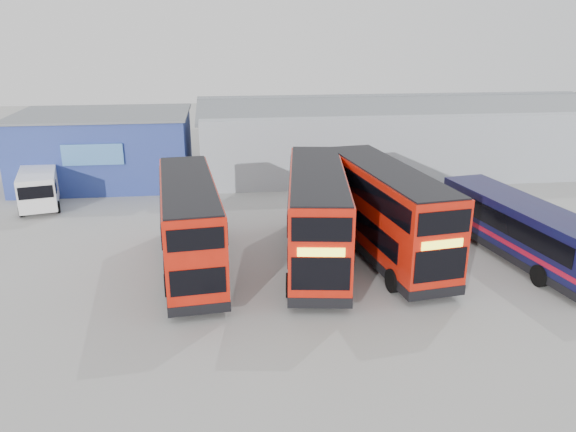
{
  "coord_description": "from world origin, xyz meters",
  "views": [
    {
      "loc": [
        -5.34,
        -23.6,
        11.34
      ],
      "look_at": [
        -2.3,
        2.75,
        2.1
      ],
      "focal_mm": 35.0,
      "sensor_mm": 36.0,
      "label": 1
    }
  ],
  "objects_px": {
    "office_block": "(105,148)",
    "panel_van": "(39,186)",
    "maintenance_shed": "(390,135)",
    "double_decker_centre": "(317,218)",
    "single_decker_blue": "(521,231)",
    "double_decker_left": "(190,227)",
    "double_decker_right": "(386,214)"
  },
  "relations": [
    {
      "from": "office_block",
      "to": "panel_van",
      "type": "xyz_separation_m",
      "value": [
        -3.23,
        -5.47,
        -1.25
      ]
    },
    {
      "from": "double_decker_right",
      "to": "maintenance_shed",
      "type": "bearing_deg",
      "value": 64.61
    },
    {
      "from": "office_block",
      "to": "single_decker_blue",
      "type": "relative_size",
      "value": 1.12
    },
    {
      "from": "maintenance_shed",
      "to": "double_decker_centre",
      "type": "bearing_deg",
      "value": -116.25
    },
    {
      "from": "maintenance_shed",
      "to": "office_block",
      "type": "bearing_deg",
      "value": -174.79
    },
    {
      "from": "double_decker_right",
      "to": "single_decker_blue",
      "type": "xyz_separation_m",
      "value": [
        6.7,
        -0.94,
        -0.85
      ]
    },
    {
      "from": "maintenance_shed",
      "to": "double_decker_centre",
      "type": "xyz_separation_m",
      "value": [
        -9.01,
        -18.26,
        -0.29
      ]
    },
    {
      "from": "double_decker_right",
      "to": "double_decker_centre",
      "type": "bearing_deg",
      "value": 175.54
    },
    {
      "from": "double_decker_left",
      "to": "panel_van",
      "type": "bearing_deg",
      "value": -53.26
    },
    {
      "from": "double_decker_left",
      "to": "single_decker_blue",
      "type": "xyz_separation_m",
      "value": [
        16.28,
        -0.48,
        -0.74
      ]
    },
    {
      "from": "double_decker_left",
      "to": "double_decker_centre",
      "type": "height_order",
      "value": "double_decker_centre"
    },
    {
      "from": "maintenance_shed",
      "to": "double_decker_right",
      "type": "height_order",
      "value": "maintenance_shed"
    },
    {
      "from": "double_decker_right",
      "to": "single_decker_blue",
      "type": "bearing_deg",
      "value": -16.39
    },
    {
      "from": "maintenance_shed",
      "to": "double_decker_centre",
      "type": "distance_m",
      "value": 20.37
    },
    {
      "from": "double_decker_left",
      "to": "double_decker_right",
      "type": "bearing_deg",
      "value": 176.81
    },
    {
      "from": "single_decker_blue",
      "to": "panel_van",
      "type": "height_order",
      "value": "single_decker_blue"
    },
    {
      "from": "panel_van",
      "to": "office_block",
      "type": "bearing_deg",
      "value": 46.17
    },
    {
      "from": "single_decker_blue",
      "to": "panel_van",
      "type": "bearing_deg",
      "value": -33.31
    },
    {
      "from": "office_block",
      "to": "panel_van",
      "type": "distance_m",
      "value": 6.47
    },
    {
      "from": "double_decker_centre",
      "to": "single_decker_blue",
      "type": "height_order",
      "value": "double_decker_centre"
    },
    {
      "from": "maintenance_shed",
      "to": "panel_van",
      "type": "height_order",
      "value": "maintenance_shed"
    },
    {
      "from": "double_decker_left",
      "to": "double_decker_right",
      "type": "xyz_separation_m",
      "value": [
        9.58,
        0.46,
        0.11
      ]
    },
    {
      "from": "double_decker_right",
      "to": "office_block",
      "type": "bearing_deg",
      "value": 127.45
    },
    {
      "from": "double_decker_centre",
      "to": "panel_van",
      "type": "bearing_deg",
      "value": 154.04
    },
    {
      "from": "maintenance_shed",
      "to": "double_decker_left",
      "type": "relative_size",
      "value": 2.88
    },
    {
      "from": "single_decker_blue",
      "to": "double_decker_right",
      "type": "bearing_deg",
      "value": -17.81
    },
    {
      "from": "maintenance_shed",
      "to": "double_decker_centre",
      "type": "height_order",
      "value": "maintenance_shed"
    },
    {
      "from": "double_decker_right",
      "to": "panel_van",
      "type": "bearing_deg",
      "value": 143.47
    },
    {
      "from": "maintenance_shed",
      "to": "single_decker_blue",
      "type": "height_order",
      "value": "maintenance_shed"
    },
    {
      "from": "office_block",
      "to": "double_decker_right",
      "type": "relative_size",
      "value": 1.1
    },
    {
      "from": "double_decker_left",
      "to": "single_decker_blue",
      "type": "relative_size",
      "value": 0.96
    },
    {
      "from": "double_decker_left",
      "to": "double_decker_centre",
      "type": "xyz_separation_m",
      "value": [
        6.08,
        0.22,
        0.13
      ]
    }
  ]
}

